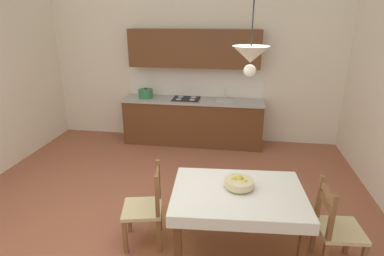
{
  "coord_description": "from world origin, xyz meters",
  "views": [
    {
      "loc": [
        0.91,
        -2.88,
        2.44
      ],
      "look_at": [
        0.29,
        1.17,
        0.96
      ],
      "focal_mm": 29.33,
      "sensor_mm": 36.0,
      "label": 1
    }
  ],
  "objects_px": {
    "dining_table": "(238,202)",
    "pendant_lamp": "(251,56)",
    "fruit_bowl": "(239,183)",
    "dining_chair_tv_side": "(146,208)",
    "kitchen_cabinetry": "(193,101)",
    "dining_chair_window_side": "(336,229)"
  },
  "relations": [
    {
      "from": "dining_chair_tv_side",
      "to": "pendant_lamp",
      "type": "xyz_separation_m",
      "value": [
        1.03,
        -0.06,
        1.67
      ]
    },
    {
      "from": "dining_chair_window_side",
      "to": "kitchen_cabinetry",
      "type": "bearing_deg",
      "value": 121.64
    },
    {
      "from": "pendant_lamp",
      "to": "dining_chair_tv_side",
      "type": "bearing_deg",
      "value": 176.75
    },
    {
      "from": "dining_table",
      "to": "dining_chair_tv_side",
      "type": "bearing_deg",
      "value": 178.81
    },
    {
      "from": "kitchen_cabinetry",
      "to": "dining_table",
      "type": "distance_m",
      "value": 3.2
    },
    {
      "from": "dining_chair_tv_side",
      "to": "fruit_bowl",
      "type": "xyz_separation_m",
      "value": [
        1.0,
        0.05,
        0.37
      ]
    },
    {
      "from": "fruit_bowl",
      "to": "pendant_lamp",
      "type": "bearing_deg",
      "value": -73.34
    },
    {
      "from": "kitchen_cabinetry",
      "to": "dining_chair_window_side",
      "type": "xyz_separation_m",
      "value": [
        1.91,
        -3.1,
        -0.41
      ]
    },
    {
      "from": "kitchen_cabinetry",
      "to": "pendant_lamp",
      "type": "bearing_deg",
      "value": -72.66
    },
    {
      "from": "dining_table",
      "to": "dining_chair_tv_side",
      "type": "distance_m",
      "value": 1.01
    },
    {
      "from": "kitchen_cabinetry",
      "to": "dining_table",
      "type": "xyz_separation_m",
      "value": [
        0.93,
        -3.06,
        -0.23
      ]
    },
    {
      "from": "dining_table",
      "to": "pendant_lamp",
      "type": "distance_m",
      "value": 1.49
    },
    {
      "from": "dining_chair_tv_side",
      "to": "dining_chair_window_side",
      "type": "relative_size",
      "value": 1.0
    },
    {
      "from": "dining_chair_window_side",
      "to": "fruit_bowl",
      "type": "xyz_separation_m",
      "value": [
        -0.97,
        0.11,
        0.37
      ]
    },
    {
      "from": "dining_table",
      "to": "fruit_bowl",
      "type": "height_order",
      "value": "fruit_bowl"
    },
    {
      "from": "fruit_bowl",
      "to": "dining_chair_tv_side",
      "type": "bearing_deg",
      "value": -176.92
    },
    {
      "from": "kitchen_cabinetry",
      "to": "dining_chair_window_side",
      "type": "distance_m",
      "value": 3.66
    },
    {
      "from": "dining_chair_window_side",
      "to": "pendant_lamp",
      "type": "relative_size",
      "value": 1.16
    },
    {
      "from": "dining_chair_tv_side",
      "to": "dining_chair_window_side",
      "type": "xyz_separation_m",
      "value": [
        1.97,
        -0.06,
        0.0
      ]
    },
    {
      "from": "dining_chair_tv_side",
      "to": "fruit_bowl",
      "type": "distance_m",
      "value": 1.06
    },
    {
      "from": "dining_table",
      "to": "pendant_lamp",
      "type": "relative_size",
      "value": 1.75
    },
    {
      "from": "dining_chair_window_side",
      "to": "fruit_bowl",
      "type": "relative_size",
      "value": 3.1
    }
  ]
}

